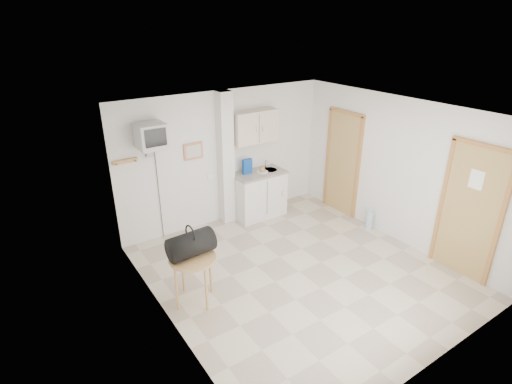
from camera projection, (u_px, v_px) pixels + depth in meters
ground at (299, 272)px, 6.26m from camera, size 4.50×4.50×0.00m
room_envelope at (312, 176)px, 5.83m from camera, size 4.24×4.54×2.55m
kitchenette at (258, 177)px, 7.75m from camera, size 1.03×0.58×2.10m
crt_television at (151, 137)px, 6.28m from camera, size 0.44×0.45×2.15m
round_table at (193, 263)px, 5.39m from camera, size 0.64×0.64×0.71m
duffel_bag at (191, 244)px, 5.32m from camera, size 0.64×0.38×0.46m
water_bottle at (369, 220)px, 7.47m from camera, size 0.13×0.13×0.39m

